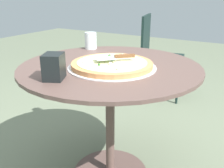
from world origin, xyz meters
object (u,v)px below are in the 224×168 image
Objects in this scene: pizza_server at (116,57)px; drinking_cup at (91,41)px; pizza_on_tray at (112,65)px; patio_table at (110,92)px; napkin_dispenser at (54,67)px; patio_chair_near at (156,51)px.

pizza_server is 0.48m from drinking_cup.
pizza_on_tray is 4.13× the size of drinking_cup.
napkin_dispenser is at bearing 164.64° from patio_table.
pizza_on_tray is 0.49m from drinking_cup.
drinking_cup reaches higher than patio_table.
drinking_cup is at bearing 177.25° from patio_chair_near.
pizza_server is 0.21× the size of patio_chair_near.
pizza_server is 0.35m from napkin_dispenser.
pizza_server is at bearing -112.18° from patio_table.
pizza_server reaches higher than patio_table.
patio_chair_near is at bearing 12.75° from pizza_server.
pizza_server reaches higher than pizza_on_tray.
pizza_on_tray is at bearing -131.11° from drinking_cup.
patio_table is at bearing -168.88° from patio_chair_near.
napkin_dispenser is at bearing -173.97° from patio_chair_near.
napkin_dispenser is at bearing 156.46° from pizza_server.
pizza_on_tray is 3.94× the size of napkin_dispenser.
drinking_cup reaches higher than pizza_server.
drinking_cup is 1.17m from patio_chair_near.
pizza_on_tray is 1.50m from patio_chair_near.
patio_chair_near reaches higher than pizza_server.
pizza_on_tray is at bearing -49.40° from napkin_dispenser.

